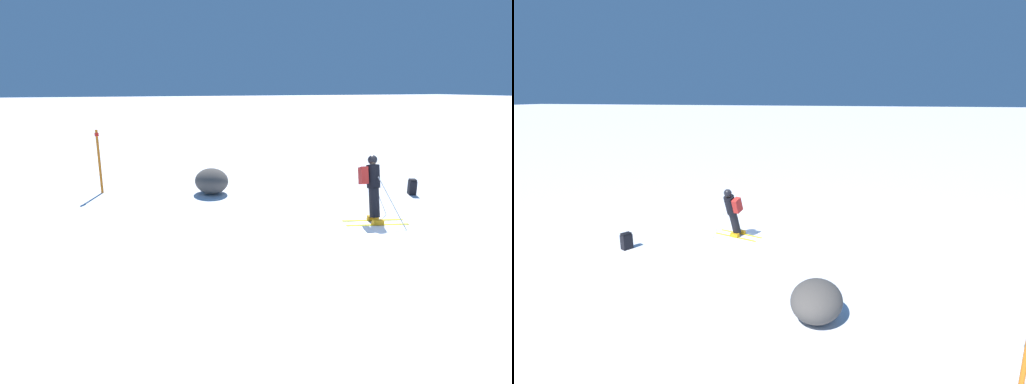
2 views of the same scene
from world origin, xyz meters
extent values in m
plane|color=white|center=(0.00, 0.00, 0.00)|extent=(300.00, 300.00, 0.00)
cube|color=yellow|center=(0.36, 0.05, 0.01)|extent=(0.54, 1.58, 0.01)
cube|color=yellow|center=(0.71, -0.05, 0.01)|extent=(0.54, 1.58, 0.01)
cube|color=orange|center=(0.36, 0.05, 0.07)|extent=(0.21, 0.31, 0.12)
cube|color=orange|center=(0.71, -0.05, 0.07)|extent=(0.21, 0.31, 0.12)
cylinder|color=black|center=(0.69, -0.04, 0.49)|extent=(0.54, 0.39, 0.80)
cylinder|color=black|center=(0.89, -0.10, 1.13)|extent=(0.58, 0.47, 0.67)
sphere|color=tan|center=(1.01, -0.14, 1.52)|extent=(0.32, 0.28, 0.27)
sphere|color=black|center=(1.02, -0.14, 1.54)|extent=(0.37, 0.33, 0.31)
cube|color=#AD231E|center=(0.97, 0.14, 1.16)|extent=(0.44, 0.29, 0.51)
cylinder|color=#B7B7BC|center=(0.22, -0.22, 0.59)|extent=(0.91, 0.29, 1.19)
cylinder|color=#B7B7BC|center=(1.03, -0.46, 0.52)|extent=(0.11, 0.52, 1.05)
cube|color=black|center=(2.45, -2.85, 0.22)|extent=(0.37, 0.33, 0.44)
cube|color=black|center=(2.45, -2.85, 0.47)|extent=(0.33, 0.30, 0.06)
ellipsoid|color=#4C4742|center=(4.89, 3.17, 0.41)|extent=(1.26, 1.07, 0.82)
cylinder|color=orange|center=(6.20, 6.53, 1.03)|extent=(0.08, 0.08, 2.06)
cylinder|color=red|center=(6.20, 6.53, 1.91)|extent=(0.13, 0.13, 0.10)
camera|label=1|loc=(-7.44, 6.29, 3.36)|focal=28.00mm
camera|label=2|loc=(12.27, 4.06, 4.51)|focal=28.00mm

